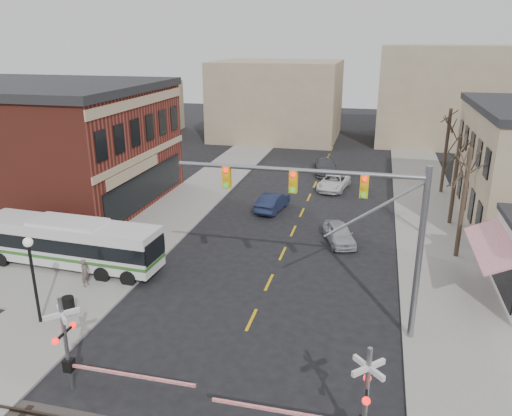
{
  "coord_description": "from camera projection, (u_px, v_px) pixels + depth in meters",
  "views": [
    {
      "loc": [
        5.17,
        -18.29,
        12.88
      ],
      "look_at": [
        -1.31,
        8.3,
        3.5
      ],
      "focal_mm": 35.0,
      "sensor_mm": 36.0,
      "label": 1
    }
  ],
  "objects": [
    {
      "name": "car_d",
      "position": [
        325.0,
        167.0,
        49.47
      ],
      "size": [
        2.76,
        5.09,
        1.4
      ],
      "primitive_type": "imported",
      "rotation": [
        0.0,
        0.0,
        0.17
      ],
      "color": "#414146",
      "rests_on": "ground"
    },
    {
      "name": "sidewalk_east",
      "position": [
        428.0,
        213.0,
        38.38
      ],
      "size": [
        5.0,
        60.0,
        0.12
      ],
      "primitive_type": "cube",
      "color": "gray",
      "rests_on": "ground"
    },
    {
      "name": "tree_east_c",
      "position": [
        446.0,
        151.0,
        42.37
      ],
      "size": [
        0.28,
        0.28,
        7.2
      ],
      "color": "#382B21",
      "rests_on": "sidewalk_east"
    },
    {
      "name": "ground",
      "position": [
        240.0,
        343.0,
        22.14
      ],
      "size": [
        160.0,
        160.0,
        0.0
      ],
      "primitive_type": "plane",
      "color": "black",
      "rests_on": "ground"
    },
    {
      "name": "pedestrian_far",
      "position": [
        114.0,
        243.0,
        30.7
      ],
      "size": [
        0.92,
        0.85,
        1.51
      ],
      "primitive_type": "imported",
      "rotation": [
        0.0,
        0.0,
        0.49
      ],
      "color": "#2C324E",
      "rests_on": "sidewalk_west"
    },
    {
      "name": "traffic_signal_mast",
      "position": [
        352.0,
        213.0,
        21.31
      ],
      "size": [
        10.85,
        0.3,
        8.0
      ],
      "color": "gray",
      "rests_on": "ground"
    },
    {
      "name": "pedestrian_near",
      "position": [
        85.0,
        273.0,
        26.79
      ],
      "size": [
        0.45,
        0.61,
        1.55
      ],
      "primitive_type": "imported",
      "rotation": [
        0.0,
        0.0,
        1.42
      ],
      "color": "#5C4E4A",
      "rests_on": "sidewalk_west"
    },
    {
      "name": "tree_east_a",
      "position": [
        463.0,
        204.0,
        29.69
      ],
      "size": [
        0.28,
        0.28,
        6.75
      ],
      "color": "#382B21",
      "rests_on": "sidewalk_east"
    },
    {
      "name": "car_b",
      "position": [
        273.0,
        202.0,
        38.96
      ],
      "size": [
        2.11,
        4.45,
        1.41
      ],
      "primitive_type": "imported",
      "rotation": [
        0.0,
        0.0,
        2.99
      ],
      "color": "#151C36",
      "rests_on": "ground"
    },
    {
      "name": "rr_crossing_east",
      "position": [
        352.0,
        401.0,
        15.79
      ],
      "size": [
        5.6,
        1.36,
        4.0
      ],
      "color": "gray",
      "rests_on": "ground"
    },
    {
      "name": "car_a",
      "position": [
        339.0,
        234.0,
        32.77
      ],
      "size": [
        2.75,
        4.18,
        1.32
      ],
      "primitive_type": "imported",
      "rotation": [
        0.0,
        0.0,
        0.33
      ],
      "color": "#9FA0A4",
      "rests_on": "ground"
    },
    {
      "name": "transit_bus",
      "position": [
        70.0,
        242.0,
        28.95
      ],
      "size": [
        11.01,
        2.92,
        2.81
      ],
      "color": "silver",
      "rests_on": "ground"
    },
    {
      "name": "tree_east_b",
      "position": [
        455.0,
        181.0,
        35.21
      ],
      "size": [
        0.28,
        0.28,
        6.3
      ],
      "color": "#382B21",
      "rests_on": "sidewalk_east"
    },
    {
      "name": "street_lamp",
      "position": [
        31.0,
        263.0,
        22.64
      ],
      "size": [
        0.44,
        0.44,
        4.29
      ],
      "color": "black",
      "rests_on": "sidewalk_west"
    },
    {
      "name": "car_c",
      "position": [
        334.0,
        182.0,
        44.41
      ],
      "size": [
        2.91,
        5.05,
        1.32
      ],
      "primitive_type": "imported",
      "rotation": [
        0.0,
        0.0,
        -0.16
      ],
      "color": "silver",
      "rests_on": "ground"
    },
    {
      "name": "rr_crossing_west",
      "position": [
        76.0,
        347.0,
        18.55
      ],
      "size": [
        5.6,
        1.36,
        4.0
      ],
      "color": "gray",
      "rests_on": "ground"
    },
    {
      "name": "trash_bin",
      "position": [
        68.0,
        305.0,
        24.29
      ],
      "size": [
        0.6,
        0.6,
        0.82
      ],
      "primitive_type": "cylinder",
      "color": "black",
      "rests_on": "sidewalk_west"
    },
    {
      "name": "sidewalk_west",
      "position": [
        195.0,
        196.0,
        42.63
      ],
      "size": [
        5.0,
        60.0,
        0.12
      ],
      "primitive_type": "cube",
      "color": "gray",
      "rests_on": "ground"
    }
  ]
}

